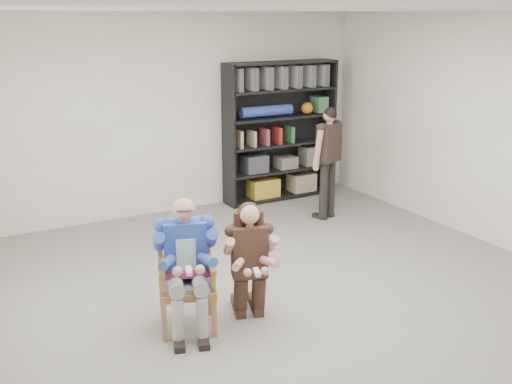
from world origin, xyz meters
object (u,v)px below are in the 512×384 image
armchair (187,279)px  kneeling_woman (250,262)px  bookshelf (280,132)px  standing_man (328,164)px  seated_man (186,265)px

armchair → kneeling_woman: bearing=6.4°
kneeling_woman → bookshelf: (2.26, 3.22, 0.48)m
bookshelf → kneeling_woman: bearing=-125.1°
armchair → standing_man: (2.91, 1.94, 0.31)m
bookshelf → seated_man: bearing=-132.5°
kneeling_woman → standing_man: size_ratio=0.72×
bookshelf → standing_man: size_ratio=1.34×
bookshelf → standing_man: (0.07, -1.17, -0.26)m
standing_man → kneeling_woman: bearing=-157.0°
seated_man → standing_man: (2.91, 1.94, 0.17)m
seated_man → standing_man: 3.50m
armchair → bookshelf: bearing=65.5°
kneeling_woman → standing_man: 3.12m
kneeling_woman → bookshelf: size_ratio=0.54×
armchair → seated_man: seated_man is taller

